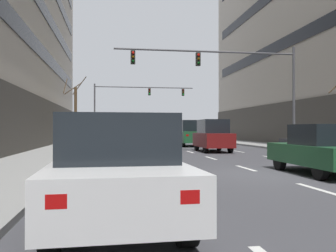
{
  "coord_description": "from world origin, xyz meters",
  "views": [
    {
      "loc": [
        -5.09,
        -11.51,
        1.51
      ],
      "look_at": [
        0.33,
        23.61,
        1.78
      ],
      "focal_mm": 39.55,
      "sensor_mm": 36.0,
      "label": 1
    }
  ],
  "objects_px": {
    "car_driving_3": "(116,170)",
    "car_driving_0": "(189,133)",
    "traffic_signal_0": "(233,73)",
    "street_tree_0": "(75,113)",
    "taxi_driving_5": "(111,137)",
    "car_driving_1": "(321,150)",
    "car_driving_4": "(156,138)",
    "car_driving_2": "(213,136)",
    "car_parked_2": "(313,142)",
    "traffic_signal_1": "(130,99)"
  },
  "relations": [
    {
      "from": "car_driving_1",
      "to": "car_parked_2",
      "type": "height_order",
      "value": "car_driving_1"
    },
    {
      "from": "car_driving_3",
      "to": "traffic_signal_1",
      "type": "relative_size",
      "value": 0.4
    },
    {
      "from": "traffic_signal_0",
      "to": "street_tree_0",
      "type": "xyz_separation_m",
      "value": [
        -10.85,
        8.9,
        -2.32
      ]
    },
    {
      "from": "taxi_driving_5",
      "to": "street_tree_0",
      "type": "height_order",
      "value": "street_tree_0"
    },
    {
      "from": "car_driving_1",
      "to": "car_driving_3",
      "type": "xyz_separation_m",
      "value": [
        -6.81,
        -5.33,
        0.03
      ]
    },
    {
      "from": "car_driving_1",
      "to": "street_tree_0",
      "type": "distance_m",
      "value": 22.98
    },
    {
      "from": "car_driving_0",
      "to": "car_parked_2",
      "type": "relative_size",
      "value": 1.07
    },
    {
      "from": "taxi_driving_5",
      "to": "traffic_signal_1",
      "type": "bearing_deg",
      "value": 78.84
    },
    {
      "from": "car_driving_1",
      "to": "car_driving_3",
      "type": "relative_size",
      "value": 0.95
    },
    {
      "from": "car_parked_2",
      "to": "traffic_signal_0",
      "type": "bearing_deg",
      "value": 119.74
    },
    {
      "from": "car_driving_2",
      "to": "street_tree_0",
      "type": "height_order",
      "value": "street_tree_0"
    },
    {
      "from": "car_driving_4",
      "to": "traffic_signal_0",
      "type": "distance_m",
      "value": 7.8
    },
    {
      "from": "car_driving_3",
      "to": "car_parked_2",
      "type": "bearing_deg",
      "value": 49.3
    },
    {
      "from": "car_driving_3",
      "to": "car_parked_2",
      "type": "height_order",
      "value": "car_driving_3"
    },
    {
      "from": "taxi_driving_5",
      "to": "car_driving_1",
      "type": "bearing_deg",
      "value": -71.84
    },
    {
      "from": "car_driving_4",
      "to": "street_tree_0",
      "type": "bearing_deg",
      "value": 146.18
    },
    {
      "from": "car_driving_2",
      "to": "traffic_signal_1",
      "type": "bearing_deg",
      "value": 102.29
    },
    {
      "from": "taxi_driving_5",
      "to": "traffic_signal_0",
      "type": "height_order",
      "value": "traffic_signal_0"
    },
    {
      "from": "car_driving_3",
      "to": "taxi_driving_5",
      "type": "relative_size",
      "value": 1.05
    },
    {
      "from": "taxi_driving_5",
      "to": "traffic_signal_0",
      "type": "xyz_separation_m",
      "value": [
        7.85,
        -9.21,
        4.31
      ]
    },
    {
      "from": "car_driving_2",
      "to": "street_tree_0",
      "type": "relative_size",
      "value": 0.75
    },
    {
      "from": "car_parked_2",
      "to": "traffic_signal_1",
      "type": "distance_m",
      "value": 27.12
    },
    {
      "from": "car_driving_3",
      "to": "car_driving_4",
      "type": "bearing_deg",
      "value": 81.41
    },
    {
      "from": "car_driving_0",
      "to": "taxi_driving_5",
      "type": "xyz_separation_m",
      "value": [
        -6.7,
        0.87,
        -0.3
      ]
    },
    {
      "from": "car_driving_0",
      "to": "car_driving_4",
      "type": "xyz_separation_m",
      "value": [
        -3.36,
        -3.68,
        -0.33
      ]
    },
    {
      "from": "car_driving_2",
      "to": "traffic_signal_0",
      "type": "bearing_deg",
      "value": -24.3
    },
    {
      "from": "taxi_driving_5",
      "to": "car_driving_4",
      "type": "bearing_deg",
      "value": -53.7
    },
    {
      "from": "car_driving_1",
      "to": "car_parked_2",
      "type": "xyz_separation_m",
      "value": [
        3.73,
        6.93,
        -0.02
      ]
    },
    {
      "from": "traffic_signal_0",
      "to": "traffic_signal_1",
      "type": "height_order",
      "value": "traffic_signal_0"
    },
    {
      "from": "car_driving_4",
      "to": "street_tree_0",
      "type": "height_order",
      "value": "street_tree_0"
    },
    {
      "from": "traffic_signal_0",
      "to": "taxi_driving_5",
      "type": "bearing_deg",
      "value": 130.46
    },
    {
      "from": "car_driving_0",
      "to": "traffic_signal_0",
      "type": "bearing_deg",
      "value": -82.14
    },
    {
      "from": "car_driving_1",
      "to": "car_parked_2",
      "type": "distance_m",
      "value": 7.88
    },
    {
      "from": "car_driving_3",
      "to": "car_parked_2",
      "type": "xyz_separation_m",
      "value": [
        10.55,
        12.26,
        -0.05
      ]
    },
    {
      "from": "car_driving_0",
      "to": "traffic_signal_0",
      "type": "relative_size",
      "value": 0.39
    },
    {
      "from": "car_driving_3",
      "to": "car_driving_1",
      "type": "bearing_deg",
      "value": 38.03
    },
    {
      "from": "traffic_signal_1",
      "to": "taxi_driving_5",
      "type": "bearing_deg",
      "value": -101.16
    },
    {
      "from": "car_driving_2",
      "to": "car_driving_4",
      "type": "distance_m",
      "value": 5.25
    },
    {
      "from": "car_driving_2",
      "to": "street_tree_0",
      "type": "xyz_separation_m",
      "value": [
        -9.62,
        8.34,
        1.76
      ]
    },
    {
      "from": "car_driving_0",
      "to": "car_driving_3",
      "type": "relative_size",
      "value": 1.0
    },
    {
      "from": "car_driving_2",
      "to": "car_driving_4",
      "type": "height_order",
      "value": "car_driving_2"
    },
    {
      "from": "car_driving_4",
      "to": "taxi_driving_5",
      "type": "distance_m",
      "value": 5.65
    },
    {
      "from": "car_driving_4",
      "to": "car_parked_2",
      "type": "height_order",
      "value": "car_parked_2"
    },
    {
      "from": "car_driving_4",
      "to": "car_driving_1",
      "type": "bearing_deg",
      "value": -77.86
    },
    {
      "from": "traffic_signal_1",
      "to": "street_tree_0",
      "type": "distance_m",
      "value": 13.04
    },
    {
      "from": "car_driving_3",
      "to": "car_driving_0",
      "type": "bearing_deg",
      "value": 75.36
    },
    {
      "from": "car_driving_3",
      "to": "car_driving_2",
      "type": "bearing_deg",
      "value": 69.61
    },
    {
      "from": "car_driving_1",
      "to": "car_parked_2",
      "type": "relative_size",
      "value": 1.02
    },
    {
      "from": "car_driving_2",
      "to": "traffic_signal_1",
      "type": "distance_m",
      "value": 20.92
    },
    {
      "from": "car_driving_0",
      "to": "car_driving_1",
      "type": "relative_size",
      "value": 1.05
    }
  ]
}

